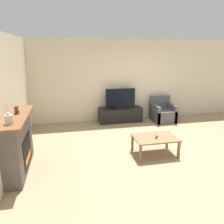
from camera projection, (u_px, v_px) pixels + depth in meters
ground_plane at (162, 147)px, 5.50m from camera, size 24.00×24.00×0.00m
wall_back at (134, 80)px, 7.48m from camera, size 12.00×0.06×2.70m
wall_left at (8, 101)px, 4.44m from camera, size 0.06×12.00×2.70m
fireplace at (18, 143)px, 4.32m from camera, size 0.43×1.61×1.15m
mantel_vase_left at (9, 119)px, 3.69m from camera, size 0.13×0.13×0.20m
mantel_clock at (17, 110)px, 4.30m from camera, size 0.08×0.11×0.15m
tv_stand at (120, 115)px, 7.39m from camera, size 1.45×0.49×0.48m
tv at (120, 99)px, 7.23m from camera, size 1.00×0.18×0.66m
armchair at (162, 113)px, 7.48m from camera, size 0.70×0.76×0.81m
coffee_table at (155, 139)px, 5.04m from camera, size 0.99×0.67×0.42m
remote at (157, 137)px, 4.99m from camera, size 0.12×0.15×0.02m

